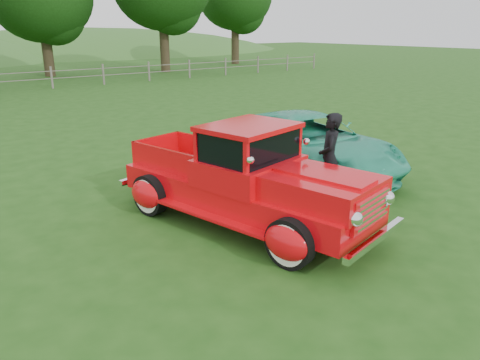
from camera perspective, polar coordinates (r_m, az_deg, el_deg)
ground at (r=8.02m, az=5.13°, el=-6.32°), size 140.00×140.00×0.00m
red_pickup at (r=8.07m, az=0.72°, el=-0.01°), size 2.95×5.23×1.78m
teal_sedan at (r=11.13m, az=8.32°, el=4.39°), size 2.87×5.22×1.39m
man at (r=9.25m, az=10.83°, el=2.63°), size 0.76×0.75×1.77m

